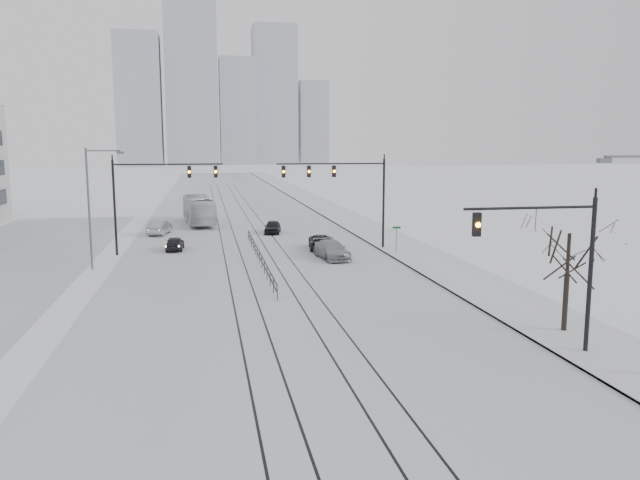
{
  "coord_description": "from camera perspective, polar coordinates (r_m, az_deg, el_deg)",
  "views": [
    {
      "loc": [
        -4.13,
        -18.08,
        9.24
      ],
      "look_at": [
        3.09,
        20.62,
        3.2
      ],
      "focal_mm": 35.0,
      "sensor_mm": 36.0,
      "label": 1
    }
  ],
  "objects": [
    {
      "name": "traffic_mast_near",
      "position": [
        28.7,
        20.93,
        -1.24
      ],
      "size": [
        6.1,
        0.37,
        7.0
      ],
      "color": "black",
      "rests_on": "ground"
    },
    {
      "name": "sidewalk_east",
      "position": [
        80.56,
        2.15,
        2.19
      ],
      "size": [
        5.0,
        260.0,
        0.16
      ],
      "primitive_type": "cube",
      "color": "silver",
      "rests_on": "ground"
    },
    {
      "name": "skyline",
      "position": [
        292.63,
        -8.97,
        12.82
      ],
      "size": [
        96.0,
        48.0,
        72.0
      ],
      "color": "#A6ACB6",
      "rests_on": "ground"
    },
    {
      "name": "traffic_mast_ne",
      "position": [
        54.58,
        2.47,
        5.06
      ],
      "size": [
        9.6,
        0.37,
        8.0
      ],
      "color": "black",
      "rests_on": "ground"
    },
    {
      "name": "sedan_nb_front",
      "position": [
        55.33,
        0.09,
        -0.24
      ],
      "size": [
        2.57,
        4.67,
        1.24
      ],
      "primitive_type": "imported",
      "rotation": [
        0.0,
        0.0,
        -0.12
      ],
      "color": "black",
      "rests_on": "ground"
    },
    {
      "name": "parking_strip",
      "position": [
        56.16,
        -26.82,
        -1.68
      ],
      "size": [
        14.0,
        60.0,
        0.03
      ],
      "primitive_type": "cube",
      "color": "silver",
      "rests_on": "ground"
    },
    {
      "name": "sedan_sb_outer",
      "position": [
        66.64,
        -14.44,
        1.12
      ],
      "size": [
        2.44,
        4.69,
        1.47
      ],
      "primitive_type": "imported",
      "rotation": [
        0.0,
        0.0,
        2.94
      ],
      "color": "#9EA0A6",
      "rests_on": "ground"
    },
    {
      "name": "ground",
      "position": [
        20.72,
        2.17,
        -17.78
      ],
      "size": [
        500.0,
        500.0,
        0.0
      ],
      "primitive_type": "plane",
      "color": "white",
      "rests_on": "ground"
    },
    {
      "name": "tram_rails",
      "position": [
        58.95,
        -6.42,
        -0.33
      ],
      "size": [
        5.3,
        180.0,
        0.01
      ],
      "color": "black",
      "rests_on": "ground"
    },
    {
      "name": "street_sign",
      "position": [
        53.1,
        7.01,
        0.39
      ],
      "size": [
        0.7,
        0.06,
        2.4
      ],
      "color": "#595B60",
      "rests_on": "ground"
    },
    {
      "name": "sedan_nb_right",
      "position": [
        50.81,
        1.08,
        -0.92
      ],
      "size": [
        2.64,
        5.23,
        1.46
      ],
      "primitive_type": "imported",
      "rotation": [
        0.0,
        0.0,
        0.12
      ],
      "color": "#93959A",
      "rests_on": "ground"
    },
    {
      "name": "median_fence",
      "position": [
        49.03,
        -5.57,
        -1.55
      ],
      "size": [
        0.06,
        24.0,
        1.0
      ],
      "color": "black",
      "rests_on": "ground"
    },
    {
      "name": "sedan_nb_far",
      "position": [
        65.59,
        -4.35,
        1.19
      ],
      "size": [
        2.27,
        4.15,
        1.34
      ],
      "primitive_type": "imported",
      "rotation": [
        0.0,
        0.0,
        -0.18
      ],
      "color": "black",
      "rests_on": "ground"
    },
    {
      "name": "street_light_west",
      "position": [
        48.92,
        -20.06,
        3.47
      ],
      "size": [
        2.73,
        0.25,
        9.0
      ],
      "color": "#595B60",
      "rests_on": "ground"
    },
    {
      "name": "curb",
      "position": [
        80.07,
        0.44,
        2.14
      ],
      "size": [
        0.1,
        260.0,
        0.12
      ],
      "primitive_type": "cube",
      "color": "gray",
      "rests_on": "ground"
    },
    {
      "name": "traffic_mast_nw",
      "position": [
        54.37,
        -15.22,
        4.55
      ],
      "size": [
        9.1,
        0.37,
        8.0
      ],
      "color": "black",
      "rests_on": "ground"
    },
    {
      "name": "bare_tree",
      "position": [
        32.5,
        21.81,
        -0.31
      ],
      "size": [
        4.4,
        4.4,
        6.1
      ],
      "color": "black",
      "rests_on": "ground"
    },
    {
      "name": "box_truck",
      "position": [
        74.33,
        -11.02,
        2.68
      ],
      "size": [
        3.99,
        11.87,
        3.24
      ],
      "primitive_type": "imported",
      "rotation": [
        0.0,
        0.0,
        3.25
      ],
      "color": "silver",
      "rests_on": "ground"
    },
    {
      "name": "sedan_sb_inner",
      "position": [
        56.35,
        -13.13,
        -0.31
      ],
      "size": [
        1.64,
        3.66,
        1.22
      ],
      "primitive_type": "imported",
      "rotation": [
        0.0,
        0.0,
        3.09
      ],
      "color": "black",
      "rests_on": "ground"
    },
    {
      "name": "road",
      "position": [
        78.73,
        -7.49,
        1.92
      ],
      "size": [
        22.0,
        260.0,
        0.02
      ],
      "primitive_type": "cube",
      "color": "silver",
      "rests_on": "ground"
    }
  ]
}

